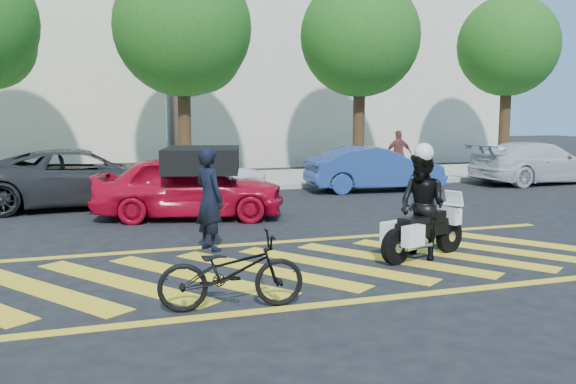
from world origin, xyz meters
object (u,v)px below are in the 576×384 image
object	(u,v)px
parked_right	(375,169)
parked_far_right	(537,163)
bicycle	(231,271)
parked_mid_left	(83,178)
parked_mid_right	(200,174)
police_motorcycle	(423,231)
red_convertible	(189,187)
officer_moto	(422,206)
officer_bike	(209,199)

from	to	relation	value
parked_right	parked_far_right	size ratio (longest dim) A/B	0.86
bicycle	parked_mid_left	size ratio (longest dim) A/B	0.34
parked_mid_right	parked_right	distance (m)	5.44
police_motorcycle	red_convertible	world-z (taller)	red_convertible
officer_moto	police_motorcycle	bearing A→B (deg)	34.05
parked_mid_left	parked_mid_right	distance (m)	3.33
officer_bike	officer_moto	size ratio (longest dim) A/B	1.03
officer_moto	parked_far_right	xyz separation A→B (m)	(9.51, 8.42, -0.18)
bicycle	red_convertible	bearing A→B (deg)	0.71
officer_moto	parked_right	distance (m)	8.93
officer_bike	parked_mid_right	distance (m)	7.01
officer_bike	police_motorcycle	distance (m)	3.74
parked_mid_left	parked_far_right	size ratio (longest dim) A/B	1.10
parked_mid_right	parked_right	bearing A→B (deg)	-99.82
parked_right	police_motorcycle	bearing A→B (deg)	164.28
officer_bike	bicycle	xyz separation A→B (m)	(-0.38, -3.35, -0.44)
police_motorcycle	parked_far_right	xyz separation A→B (m)	(9.50, 8.43, 0.25)
officer_bike	parked_far_right	size ratio (longest dim) A/B	0.37
red_convertible	police_motorcycle	bearing A→B (deg)	-134.71
parked_right	parked_far_right	bearing A→B (deg)	-83.69
police_motorcycle	parked_mid_left	bearing A→B (deg)	104.48
bicycle	parked_right	distance (m)	12.07
parked_far_right	parked_mid_right	bearing A→B (deg)	85.15
officer_bike	parked_right	bearing A→B (deg)	-68.07
parked_far_right	red_convertible	bearing A→B (deg)	100.89
officer_bike	parked_far_right	distance (m)	14.41
officer_bike	parked_mid_right	size ratio (longest dim) A/B	0.47
police_motorcycle	parked_mid_right	bearing A→B (deg)	84.16
officer_bike	police_motorcycle	size ratio (longest dim) A/B	0.98
parked_mid_left	parked_mid_right	world-z (taller)	parked_mid_left
officer_moto	red_convertible	world-z (taller)	officer_moto
red_convertible	parked_right	size ratio (longest dim) A/B	1.02
parked_mid_right	red_convertible	bearing A→B (deg)	159.87
parked_mid_left	parked_mid_right	size ratio (longest dim) A/B	1.38
police_motorcycle	parked_right	bearing A→B (deg)	48.75
red_convertible	parked_mid_right	size ratio (longest dim) A/B	1.11
bicycle	parked_mid_right	world-z (taller)	parked_mid_right
police_motorcycle	bicycle	bearing A→B (deg)	-176.57
police_motorcycle	parked_mid_left	world-z (taller)	parked_mid_left
officer_moto	red_convertible	xyz separation A→B (m)	(-3.07, 5.16, -0.16)
bicycle	police_motorcycle	bearing A→B (deg)	-60.92
parked_mid_left	officer_bike	bearing A→B (deg)	-164.65
officer_moto	parked_mid_right	world-z (taller)	officer_moto
officer_moto	parked_mid_left	bearing A→B (deg)	-165.56
bicycle	parked_right	size ratio (longest dim) A/B	0.43
bicycle	parked_far_right	xyz separation A→B (m)	(13.15, 10.03, 0.24)
bicycle	parked_mid_right	size ratio (longest dim) A/B	0.46
officer_bike	parked_right	distance (m)	9.24
police_motorcycle	parked_mid_left	xyz separation A→B (m)	(-5.44, 7.89, 0.28)
parked_far_right	bicycle	bearing A→B (deg)	123.69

